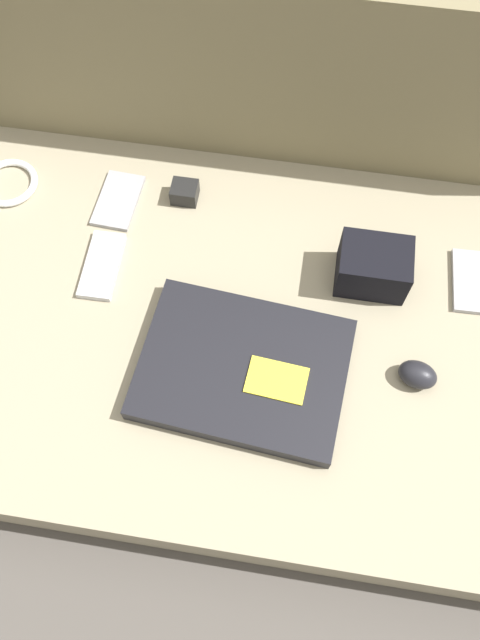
% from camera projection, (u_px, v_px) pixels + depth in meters
% --- Properties ---
extents(ground_plane, '(8.00, 8.00, 0.00)m').
position_uv_depth(ground_plane, '(240.00, 355.00, 1.12)').
color(ground_plane, '#4C4742').
extents(couch_seat, '(1.10, 0.69, 0.12)m').
position_uv_depth(couch_seat, '(240.00, 341.00, 1.07)').
color(couch_seat, gray).
rests_on(couch_seat, ground_plane).
extents(couch_backrest, '(1.10, 0.20, 0.47)m').
position_uv_depth(couch_backrest, '(279.00, 74.00, 1.10)').
color(couch_backrest, '#756B4C').
rests_on(couch_backrest, ground_plane).
extents(laptop, '(0.33, 0.26, 0.03)m').
position_uv_depth(laptop, '(243.00, 369.00, 0.96)').
color(laptop, black).
rests_on(laptop, couch_seat).
extents(computer_mouse, '(0.07, 0.06, 0.04)m').
position_uv_depth(computer_mouse, '(417.00, 375.00, 0.95)').
color(computer_mouse, black).
rests_on(computer_mouse, couch_seat).
extents(phone_silver, '(0.06, 0.13, 0.01)m').
position_uv_depth(phone_silver, '(102.00, 265.00, 1.05)').
color(phone_silver, '#B7B7BC').
rests_on(phone_silver, couch_seat).
extents(phone_black, '(0.07, 0.12, 0.01)m').
position_uv_depth(phone_black, '(471.00, 281.00, 1.04)').
color(phone_black, '#99999E').
rests_on(phone_black, couch_seat).
extents(phone_small, '(0.07, 0.12, 0.01)m').
position_uv_depth(phone_small, '(118.00, 200.00, 1.11)').
color(phone_small, '#99999E').
rests_on(phone_small, couch_seat).
extents(camera_pouch, '(0.11, 0.09, 0.08)m').
position_uv_depth(camera_pouch, '(373.00, 267.00, 1.01)').
color(camera_pouch, black).
rests_on(camera_pouch, couch_seat).
extents(charger_brick, '(0.05, 0.04, 0.03)m').
position_uv_depth(charger_brick, '(185.00, 192.00, 1.10)').
color(charger_brick, black).
rests_on(charger_brick, couch_seat).
extents(cable_coil, '(0.11, 0.11, 0.01)m').
position_uv_depth(cable_coil, '(9.00, 183.00, 1.13)').
color(cable_coil, white).
rests_on(cable_coil, couch_seat).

